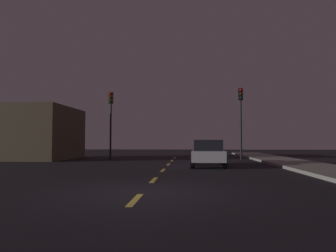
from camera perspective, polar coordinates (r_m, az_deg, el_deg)
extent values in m
plane|color=black|center=(15.54, -0.74, -7.90)|extent=(80.00, 80.00, 0.00)
cube|color=gray|center=(16.69, 26.08, -7.00)|extent=(3.00, 40.00, 0.15)
cube|color=#EACC4C|center=(7.46, -6.04, -13.28)|extent=(0.16, 1.60, 0.01)
cube|color=#EACC4C|center=(11.18, -2.61, -9.82)|extent=(0.16, 1.60, 0.01)
cube|color=#EACC4C|center=(14.94, -0.93, -8.08)|extent=(0.16, 1.60, 0.01)
cube|color=#EACC4C|center=(18.72, 0.07, -7.04)|extent=(0.16, 1.60, 0.01)
cube|color=#EACC4C|center=(22.51, 0.73, -6.35)|extent=(0.16, 1.60, 0.01)
cube|color=#EACC4C|center=(26.30, 1.19, -5.86)|extent=(0.16, 1.60, 0.01)
cylinder|color=black|center=(24.43, -10.45, 0.07)|extent=(0.14, 0.14, 5.21)
cube|color=#382D0C|center=(24.64, -10.41, 5.08)|extent=(0.32, 0.24, 0.90)
sphere|color=red|center=(24.53, -10.49, 5.83)|extent=(0.20, 0.20, 0.20)
sphere|color=#3F2D0C|center=(24.48, -10.50, 5.13)|extent=(0.20, 0.20, 0.20)
sphere|color=#0C3319|center=(24.44, -10.50, 4.44)|extent=(0.20, 0.20, 0.20)
cylinder|color=black|center=(23.98, 13.19, 0.38)|extent=(0.14, 0.14, 5.40)
cube|color=black|center=(24.21, 13.13, 5.70)|extent=(0.32, 0.24, 0.90)
sphere|color=red|center=(24.10, 13.18, 6.46)|extent=(0.20, 0.20, 0.20)
sphere|color=#3F2D0C|center=(24.06, 13.19, 5.76)|extent=(0.20, 0.20, 0.20)
sphere|color=#0C3319|center=(24.01, 13.20, 5.05)|extent=(0.20, 0.20, 0.20)
cube|color=silver|center=(17.49, 7.35, -5.35)|extent=(1.89, 4.25, 0.56)
cube|color=black|center=(17.27, 7.35, -3.50)|extent=(1.59, 1.94, 0.58)
cylinder|color=black|center=(19.05, 4.85, -6.01)|extent=(0.25, 0.65, 0.64)
cylinder|color=black|center=(19.07, 9.68, -5.97)|extent=(0.25, 0.65, 0.64)
cylinder|color=black|center=(15.97, 4.57, -6.61)|extent=(0.25, 0.65, 0.64)
cylinder|color=black|center=(16.00, 10.34, -6.56)|extent=(0.25, 0.65, 0.64)
cube|color=brown|center=(26.34, -21.52, -1.23)|extent=(4.12, 6.67, 4.07)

